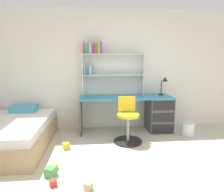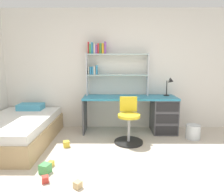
# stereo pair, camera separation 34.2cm
# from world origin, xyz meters

# --- Properties ---
(room_shell) EXTENTS (6.11, 6.06, 2.55)m
(room_shell) POSITION_xyz_m (-1.29, 1.29, 1.28)
(room_shell) COLOR white
(room_shell) RESTS_ON ground_plane
(desk) EXTENTS (1.90, 0.57, 0.75)m
(desk) POSITION_xyz_m (0.64, 2.22, 0.42)
(desk) COLOR teal
(desk) RESTS_ON ground_plane
(bookshelf_hutch) EXTENTS (1.29, 0.22, 1.11)m
(bookshelf_hutch) POSITION_xyz_m (-0.31, 2.39, 1.43)
(bookshelf_hutch) COLOR silver
(bookshelf_hutch) RESTS_ON desk
(desk_lamp) EXTENTS (0.20, 0.17, 0.38)m
(desk_lamp) POSITION_xyz_m (0.97, 2.31, 1.00)
(desk_lamp) COLOR black
(desk_lamp) RESTS_ON desk
(swivel_chair) EXTENTS (0.52, 0.52, 0.82)m
(swivel_chair) POSITION_xyz_m (0.07, 1.66, 0.33)
(swivel_chair) COLOR black
(swivel_chair) RESTS_ON ground_plane
(bed_platform) EXTENTS (1.19, 1.83, 0.59)m
(bed_platform) POSITION_xyz_m (-1.94, 1.61, 0.23)
(bed_platform) COLOR tan
(bed_platform) RESTS_ON ground_plane
(waste_bin) EXTENTS (0.27, 0.27, 0.27)m
(waste_bin) POSITION_xyz_m (1.32, 1.84, 0.14)
(waste_bin) COLOR silver
(waste_bin) RESTS_ON ground_plane
(toy_block_red_0) EXTENTS (0.10, 0.10, 0.08)m
(toy_block_red_0) POSITION_xyz_m (-1.04, 0.40, 0.04)
(toy_block_red_0) COLOR red
(toy_block_red_0) RESTS_ON ground_plane
(toy_block_green_2) EXTENTS (0.16, 0.16, 0.12)m
(toy_block_green_2) POSITION_xyz_m (-1.10, 0.61, 0.06)
(toy_block_green_2) COLOR #479E51
(toy_block_green_2) RESTS_ON ground_plane
(toy_block_yellow_3) EXTENTS (0.13, 0.13, 0.10)m
(toy_block_yellow_3) POSITION_xyz_m (-1.02, 1.44, 0.05)
(toy_block_yellow_3) COLOR gold
(toy_block_yellow_3) RESTS_ON ground_plane
(toy_block_natural_4) EXTENTS (0.11, 0.11, 0.08)m
(toy_block_natural_4) POSITION_xyz_m (-0.62, 0.29, 0.04)
(toy_block_natural_4) COLOR tan
(toy_block_natural_4) RESTS_ON ground_plane
(toy_block_yellow_5) EXTENTS (0.08, 0.08, 0.07)m
(toy_block_yellow_5) POSITION_xyz_m (-1.08, 0.79, 0.04)
(toy_block_yellow_5) COLOR gold
(toy_block_yellow_5) RESTS_ON ground_plane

